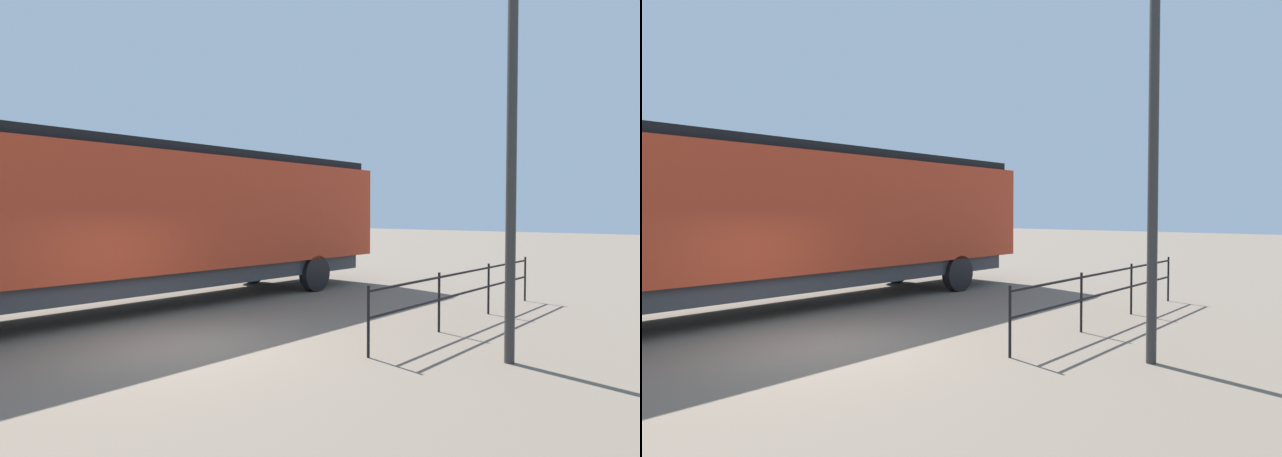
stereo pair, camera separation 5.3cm
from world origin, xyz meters
TOP-DOWN VIEW (x-y plane):
  - ground_plane at (0.00, 0.00)m, footprint 120.00×120.00m
  - locomotive at (-3.93, 2.25)m, footprint 3.16×15.15m
  - lamp_post at (4.93, 2.84)m, footprint 0.48×0.48m
  - platform_fence at (3.04, 5.28)m, footprint 0.05×7.41m

SIDE VIEW (x-z plane):
  - ground_plane at x=0.00m, z-range 0.00..0.00m
  - platform_fence at x=3.04m, z-range 0.19..1.40m
  - locomotive at x=-3.93m, z-range 0.25..4.35m
  - lamp_post at x=4.93m, z-range 1.13..7.81m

